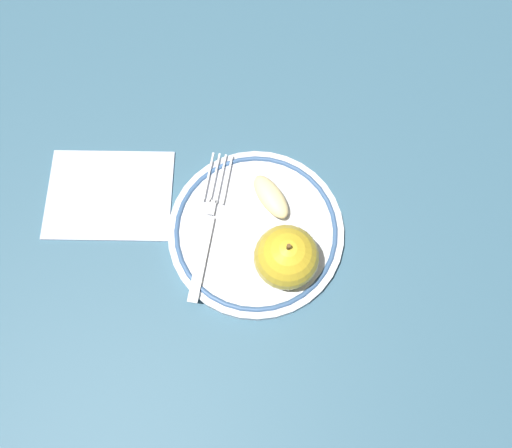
# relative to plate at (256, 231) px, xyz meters

# --- Properties ---
(ground_plane) EXTENTS (2.00, 2.00, 0.00)m
(ground_plane) POSITION_rel_plate_xyz_m (-0.02, -0.02, -0.01)
(ground_plane) COLOR #345A6F
(plate) EXTENTS (0.21, 0.21, 0.02)m
(plate) POSITION_rel_plate_xyz_m (0.00, 0.00, 0.00)
(plate) COLOR silver
(plate) RESTS_ON ground_plane
(apple_red_whole) EXTENTS (0.07, 0.07, 0.08)m
(apple_red_whole) POSITION_rel_plate_xyz_m (0.04, 0.04, 0.04)
(apple_red_whole) COLOR gold
(apple_red_whole) RESTS_ON plate
(apple_slice_front) EXTENTS (0.07, 0.06, 0.02)m
(apple_slice_front) POSITION_rel_plate_xyz_m (-0.04, 0.01, 0.02)
(apple_slice_front) COLOR beige
(apple_slice_front) RESTS_ON plate
(fork) EXTENTS (0.19, 0.03, 0.00)m
(fork) POSITION_rel_plate_xyz_m (0.01, -0.06, 0.01)
(fork) COLOR silver
(fork) RESTS_ON plate
(napkin_folded) EXTENTS (0.14, 0.17, 0.01)m
(napkin_folded) POSITION_rel_plate_xyz_m (-0.02, -0.19, -0.01)
(napkin_folded) COLOR silver
(napkin_folded) RESTS_ON ground_plane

